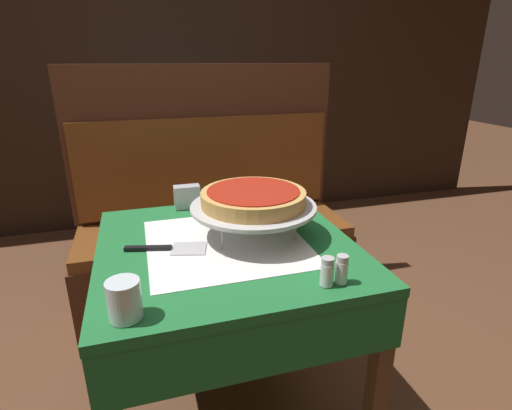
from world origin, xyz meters
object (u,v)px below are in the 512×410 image
at_px(pizza_server, 169,248).
at_px(condiment_caddy, 173,134).
at_px(water_glass_near, 124,300).
at_px(napkin_holder, 187,197).
at_px(booth_bench, 214,243).
at_px(pepper_shaker, 342,269).
at_px(dining_table_front, 227,273).
at_px(deep_dish_pizza, 253,197).
at_px(pizza_pan_stand, 253,208).
at_px(salt_shaker, 327,272).
at_px(dining_table_rear, 178,156).

distance_m(pizza_server, condiment_caddy, 1.82).
relative_size(water_glass_near, napkin_holder, 0.94).
distance_m(booth_bench, pepper_shaker, 1.22).
distance_m(dining_table_front, napkin_holder, 0.40).
height_order(pizza_server, water_glass_near, water_glass_near).
relative_size(water_glass_near, pepper_shaker, 1.18).
distance_m(deep_dish_pizza, water_glass_near, 0.54).
xyz_separation_m(deep_dish_pizza, napkin_holder, (-0.18, 0.33, -0.09)).
xyz_separation_m(pizza_pan_stand, water_glass_near, (-0.40, -0.35, -0.05)).
distance_m(pizza_server, salt_shaker, 0.50).
relative_size(deep_dish_pizza, water_glass_near, 3.62).
bearing_deg(water_glass_near, dining_table_rear, 80.85).
xyz_separation_m(pizza_server, pepper_shaker, (0.42, -0.33, 0.04)).
height_order(booth_bench, deep_dish_pizza, booth_bench).
bearing_deg(napkin_holder, dining_table_rear, 85.77).
height_order(booth_bench, napkin_holder, booth_bench).
relative_size(dining_table_rear, napkin_holder, 7.69).
bearing_deg(condiment_caddy, pizza_server, -95.84).
xyz_separation_m(dining_table_front, pepper_shaker, (0.24, -0.33, 0.15)).
distance_m(dining_table_rear, salt_shaker, 2.05).
bearing_deg(dining_table_rear, booth_bench, -84.99).
relative_size(booth_bench, deep_dish_pizza, 4.13).
relative_size(pepper_shaker, napkin_holder, 0.79).
height_order(dining_table_front, booth_bench, booth_bench).
bearing_deg(booth_bench, condiment_caddy, 95.60).
bearing_deg(booth_bench, salt_shaker, -85.34).
bearing_deg(napkin_holder, pizza_pan_stand, -61.75).
relative_size(napkin_holder, condiment_caddy, 0.71).
height_order(pizza_pan_stand, pizza_server, pizza_pan_stand).
xyz_separation_m(pizza_server, salt_shaker, (0.38, -0.33, 0.04)).
height_order(dining_table_front, pepper_shaker, pepper_shaker).
xyz_separation_m(pizza_pan_stand, pizza_server, (-0.28, -0.03, -0.09)).
xyz_separation_m(salt_shaker, napkin_holder, (-0.27, 0.68, 0.01)).
bearing_deg(napkin_holder, dining_table_front, -77.77).
bearing_deg(pizza_server, dining_table_rear, 83.23).
xyz_separation_m(deep_dish_pizza, water_glass_near, (-0.40, -0.35, -0.09)).
relative_size(pizza_pan_stand, napkin_holder, 4.12).
bearing_deg(dining_table_rear, condiment_caddy, 101.29).
xyz_separation_m(pepper_shaker, napkin_holder, (-0.31, 0.68, 0.01)).
xyz_separation_m(booth_bench, salt_shaker, (0.09, -1.14, 0.43)).
bearing_deg(pizza_pan_stand, pepper_shaker, -68.80).
xyz_separation_m(dining_table_rear, deep_dish_pizza, (0.08, -1.69, 0.24)).
xyz_separation_m(booth_bench, condiment_caddy, (-0.10, 1.00, 0.43)).
relative_size(dining_table_front, condiment_caddy, 5.69).
relative_size(deep_dish_pizza, salt_shaker, 4.29).
relative_size(pizza_server, salt_shaker, 3.23).
distance_m(booth_bench, water_glass_near, 1.28).
relative_size(dining_table_front, water_glass_near, 8.53).
distance_m(booth_bench, pizza_pan_stand, 0.92).
relative_size(dining_table_front, booth_bench, 0.57).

